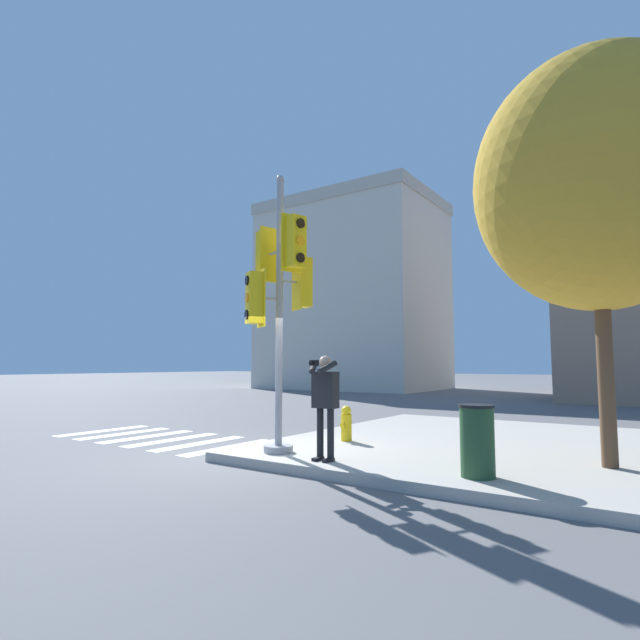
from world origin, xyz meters
name	(u,v)px	position (x,y,z in m)	size (l,w,h in m)	color
ground_plane	(246,460)	(0.00, 0.00, 0.00)	(160.00, 160.00, 0.00)	#5B5B5E
sidewalk_corner	(504,447)	(3.50, 3.50, 0.08)	(8.00, 8.00, 0.16)	#ADA89E
crosswalk_stripes	(160,438)	(-3.41, 0.79, 0.00)	(4.80, 2.45, 0.01)	silver
traffic_signal_pole	(280,289)	(0.56, 0.21, 3.02)	(1.23, 1.16, 4.95)	#939399
person_photographer	(325,397)	(1.64, 0.05, 1.16)	(0.50, 0.53, 1.66)	black
street_tree	(596,182)	(5.42, 2.01, 4.51)	(3.68, 3.68, 6.38)	brown
fire_hydrant	(346,424)	(0.85, 1.97, 0.50)	(0.22, 0.28, 0.69)	yellow
trash_bin	(477,441)	(4.00, 0.25, 0.65)	(0.48, 0.48, 0.97)	#234728
building_left	(353,295)	(-11.76, 23.43, 6.56)	(11.80, 8.46, 13.09)	beige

